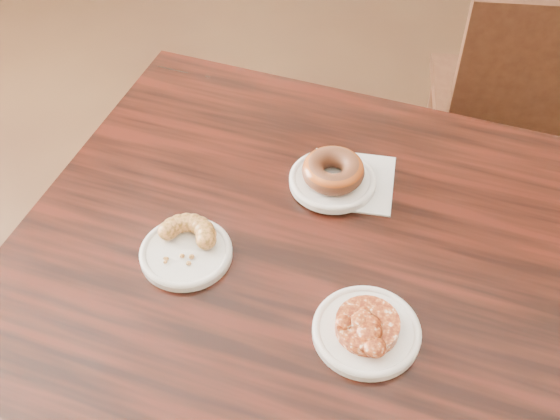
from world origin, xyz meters
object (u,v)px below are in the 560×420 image
(cafe_table, at_px, (288,373))
(apple_fritter, at_px, (368,324))
(chair_far, at_px, (517,112))
(glazed_donut, at_px, (333,170))
(cruller_fragment, at_px, (185,245))

(cafe_table, distance_m, apple_fritter, 0.44)
(apple_fritter, bearing_deg, cafe_table, 144.95)
(chair_far, distance_m, glazed_donut, 0.87)
(chair_far, xyz_separation_m, cruller_fragment, (-0.55, -0.95, 0.33))
(chair_far, xyz_separation_m, glazed_donut, (-0.36, -0.72, 0.34))
(cafe_table, bearing_deg, apple_fritter, -32.38)
(cafe_table, bearing_deg, chair_far, 69.96)
(glazed_donut, relative_size, apple_fritter, 0.85)
(apple_fritter, height_order, cruller_fragment, same)
(glazed_donut, bearing_deg, apple_fritter, -66.67)
(glazed_donut, xyz_separation_m, cruller_fragment, (-0.19, -0.24, -0.01))
(cafe_table, height_order, cruller_fragment, cruller_fragment)
(cafe_table, relative_size, glazed_donut, 8.30)
(cafe_table, relative_size, cruller_fragment, 8.22)
(apple_fritter, bearing_deg, cruller_fragment, 168.96)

